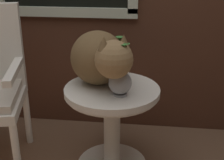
{
  "coord_description": "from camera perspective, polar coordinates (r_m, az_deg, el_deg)",
  "views": [
    {
      "loc": [
        0.39,
        -1.37,
        1.28
      ],
      "look_at": [
        0.19,
        0.3,
        0.61
      ],
      "focal_mm": 50.07,
      "sensor_mm": 36.0,
      "label": 1
    }
  ],
  "objects": [
    {
      "name": "cat",
      "position": [
        1.82,
        -2.15,
        4.03
      ],
      "size": [
        0.45,
        0.64,
        0.35
      ],
      "color": "brown",
      "rests_on": "wicker_side_table"
    },
    {
      "name": "pewter_vase_with_ivy",
      "position": [
        1.7,
        1.51,
        0.24
      ],
      "size": [
        0.13,
        0.13,
        0.33
      ],
      "color": "#99999E",
      "rests_on": "wicker_side_table"
    },
    {
      "name": "wicker_side_table",
      "position": [
        1.91,
        0.0,
        -6.33
      ],
      "size": [
        0.57,
        0.57,
        0.56
      ],
      "color": "silver",
      "rests_on": "ground_plane"
    }
  ]
}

